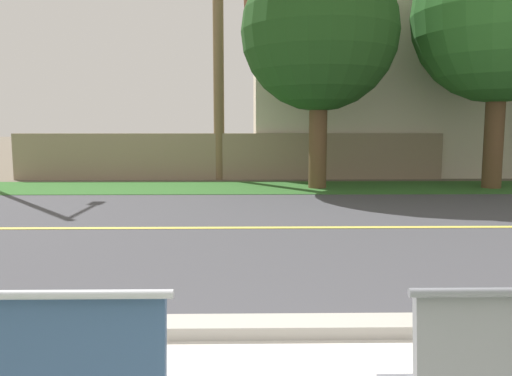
{
  "coord_description": "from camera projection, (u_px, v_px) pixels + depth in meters",
  "views": [
    {
      "loc": [
        -0.16,
        -1.46,
        1.62
      ],
      "look_at": [
        -0.08,
        3.6,
        1.0
      ],
      "focal_mm": 35.68,
      "sensor_mm": 36.0,
      "label": 1
    }
  ],
  "objects": [
    {
      "name": "road_centre_line",
      "position": [
        258.0,
        228.0,
        8.09
      ],
      "size": [
        48.0,
        0.14,
        0.01
      ],
      "primitive_type": "cube",
      "color": "#E0CC4C",
      "rests_on": "ground_plane"
    },
    {
      "name": "garden_wall",
      "position": [
        229.0,
        156.0,
        15.54
      ],
      "size": [
        13.0,
        0.36,
        1.4
      ],
      "primitive_type": "cube",
      "color": "gray",
      "rests_on": "ground_plane"
    },
    {
      "name": "house_across_street",
      "position": [
        388.0,
        71.0,
        18.45
      ],
      "size": [
        10.5,
        6.91,
        7.11
      ],
      "color": "beige",
      "rests_on": "ground_plane"
    },
    {
      "name": "curb_edge",
      "position": [
        269.0,
        327.0,
        3.97
      ],
      "size": [
        44.0,
        0.3,
        0.11
      ],
      "primitive_type": "cube",
      "color": "#ADA89E",
      "rests_on": "ground_plane"
    },
    {
      "name": "shade_tree_left",
      "position": [
        509.0,
        1.0,
        12.67
      ],
      "size": [
        4.41,
        4.41,
        7.28
      ],
      "color": "brown",
      "rests_on": "ground_plane"
    },
    {
      "name": "ground_plane",
      "position": [
        256.0,
        212.0,
        9.58
      ],
      "size": [
        140.0,
        140.0,
        0.0
      ],
      "primitive_type": "plane",
      "color": "#665B4C"
    },
    {
      "name": "shade_tree_far_left",
      "position": [
        325.0,
        20.0,
        12.75
      ],
      "size": [
        3.99,
        3.99,
        6.58
      ],
      "color": "brown",
      "rests_on": "ground_plane"
    },
    {
      "name": "far_verge_grass",
      "position": [
        254.0,
        187.0,
        13.42
      ],
      "size": [
        48.0,
        2.8,
        0.02
      ],
      "primitive_type": "cube",
      "color": "#2D6026",
      "rests_on": "ground_plane"
    },
    {
      "name": "street_asphalt",
      "position": [
        258.0,
        228.0,
        8.09
      ],
      "size": [
        52.0,
        8.0,
        0.01
      ],
      "primitive_type": "cube",
      "color": "#424247",
      "rests_on": "ground_plane"
    }
  ]
}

